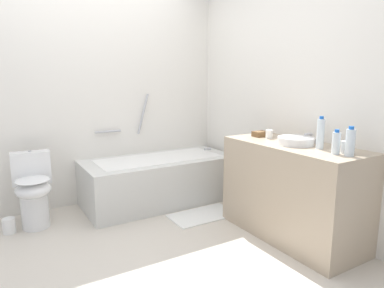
# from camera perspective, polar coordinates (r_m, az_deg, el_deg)

# --- Properties ---
(ground_plane) EXTENTS (4.13, 4.13, 0.00)m
(ground_plane) POSITION_cam_1_polar(r_m,az_deg,el_deg) (2.97, -9.50, -17.05)
(ground_plane) COLOR beige
(wall_back_tiled) EXTENTS (3.53, 0.10, 2.49)m
(wall_back_tiled) POSITION_cam_1_polar(r_m,az_deg,el_deg) (3.93, -17.47, 8.37)
(wall_back_tiled) COLOR silver
(wall_back_tiled) RESTS_ON ground_plane
(wall_right_mirror) EXTENTS (0.10, 3.02, 2.49)m
(wall_right_mirror) POSITION_cam_1_polar(r_m,az_deg,el_deg) (3.54, 15.20, 8.28)
(wall_right_mirror) COLOR silver
(wall_right_mirror) RESTS_ON ground_plane
(bathtub) EXTENTS (1.67, 0.77, 1.21)m
(bathtub) POSITION_cam_1_polar(r_m,az_deg,el_deg) (3.90, -5.45, -5.71)
(bathtub) COLOR silver
(bathtub) RESTS_ON ground_plane
(toilet) EXTENTS (0.37, 0.48, 0.71)m
(toilet) POSITION_cam_1_polar(r_m,az_deg,el_deg) (3.55, -24.98, -7.05)
(toilet) COLOR white
(toilet) RESTS_ON ground_plane
(vanity_counter) EXTENTS (0.56, 1.26, 0.83)m
(vanity_counter) POSITION_cam_1_polar(r_m,az_deg,el_deg) (3.13, 16.35, -7.52)
(vanity_counter) COLOR tan
(vanity_counter) RESTS_ON ground_plane
(sink_basin) EXTENTS (0.30, 0.30, 0.06)m
(sink_basin) POSITION_cam_1_polar(r_m,az_deg,el_deg) (3.00, 16.93, 0.51)
(sink_basin) COLOR white
(sink_basin) RESTS_ON vanity_counter
(sink_faucet) EXTENTS (0.10, 0.15, 0.09)m
(sink_faucet) POSITION_cam_1_polar(r_m,az_deg,el_deg) (3.14, 19.19, 0.87)
(sink_faucet) COLOR silver
(sink_faucet) RESTS_ON vanity_counter
(water_bottle_0) EXTENTS (0.07, 0.07, 0.22)m
(water_bottle_0) POSITION_cam_1_polar(r_m,az_deg,el_deg) (2.69, 24.92, 0.27)
(water_bottle_0) COLOR silver
(water_bottle_0) RESTS_ON vanity_counter
(water_bottle_1) EXTENTS (0.06, 0.06, 0.18)m
(water_bottle_1) POSITION_cam_1_polar(r_m,az_deg,el_deg) (2.72, 22.94, 0.19)
(water_bottle_1) COLOR silver
(water_bottle_1) RESTS_ON vanity_counter
(water_bottle_2) EXTENTS (0.06, 0.06, 0.26)m
(water_bottle_2) POSITION_cam_1_polar(r_m,az_deg,el_deg) (2.87, 20.68, 1.64)
(water_bottle_2) COLOR silver
(water_bottle_2) RESTS_ON vanity_counter
(drinking_glass_0) EXTENTS (0.07, 0.07, 0.09)m
(drinking_glass_0) POSITION_cam_1_polar(r_m,az_deg,el_deg) (2.77, 24.26, -0.51)
(drinking_glass_0) COLOR white
(drinking_glass_0) RESTS_ON vanity_counter
(drinking_glass_1) EXTENTS (0.06, 0.06, 0.08)m
(drinking_glass_1) POSITION_cam_1_polar(r_m,az_deg,el_deg) (3.25, 12.75, 1.61)
(drinking_glass_1) COLOR white
(drinking_glass_1) RESTS_ON vanity_counter
(amenity_basket) EXTENTS (0.14, 0.10, 0.05)m
(amenity_basket) POSITION_cam_1_polar(r_m,az_deg,el_deg) (3.35, 11.34, 1.67)
(amenity_basket) COLOR brown
(amenity_basket) RESTS_ON vanity_counter
(bath_mat) EXTENTS (0.68, 0.38, 0.01)m
(bath_mat) POSITION_cam_1_polar(r_m,az_deg,el_deg) (3.58, 1.82, -11.78)
(bath_mat) COLOR white
(bath_mat) RESTS_ON ground_plane
(toilet_paper_roll) EXTENTS (0.11, 0.11, 0.14)m
(toilet_paper_roll) POSITION_cam_1_polar(r_m,az_deg,el_deg) (3.59, -28.25, -11.93)
(toilet_paper_roll) COLOR white
(toilet_paper_roll) RESTS_ON ground_plane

